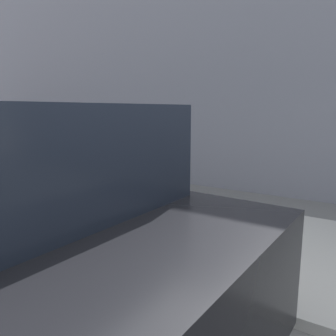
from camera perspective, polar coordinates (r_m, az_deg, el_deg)
The scene contains 4 objects.
ground_plane at distance 3.03m, azimuth -8.96°, elevation -26.14°, with size 60.00×60.00×0.00m, color slate.
sidewalk at distance 4.66m, azimuth 9.55°, elevation -11.77°, with size 24.00×2.80×0.11m.
building_facade at distance 7.26m, azimuth 20.06°, elevation 19.97°, with size 24.00×0.30×6.18m.
parking_meter at distance 3.35m, azimuth -0.00°, elevation 1.49°, with size 0.19×0.15×1.57m.
Camera 1 is at (1.65, -1.80, 1.79)m, focal length 35.00 mm.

